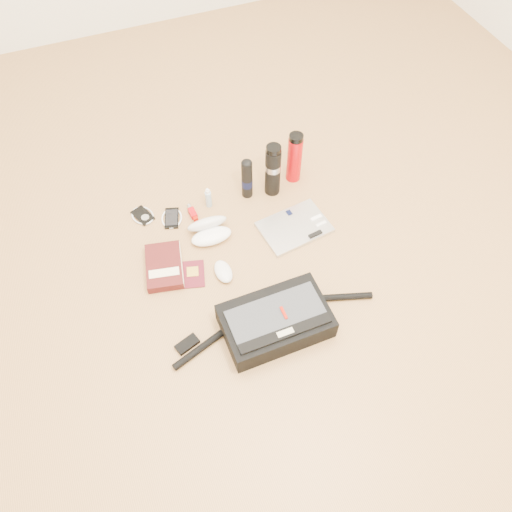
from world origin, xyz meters
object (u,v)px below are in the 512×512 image
object	(u,v)px
messenger_bag	(275,321)
book	(164,266)
laptop	(295,227)
thermos_black	(273,170)
thermos_red	(295,158)

from	to	relation	value
messenger_bag	book	size ratio (longest dim) A/B	3.35
book	messenger_bag	bearing A→B (deg)	-40.60
laptop	book	bearing A→B (deg)	172.37
messenger_bag	laptop	world-z (taller)	messenger_bag
laptop	book	size ratio (longest dim) A/B	1.28
laptop	thermos_black	size ratio (longest dim) A/B	1.17
laptop	book	world-z (taller)	book
book	thermos_red	distance (m)	0.77
book	thermos_red	world-z (taller)	thermos_red
messenger_bag	book	world-z (taller)	messenger_bag
messenger_bag	thermos_black	bearing A→B (deg)	67.89
thermos_black	laptop	bearing A→B (deg)	-88.63
book	thermos_black	bearing A→B (deg)	34.30
messenger_bag	thermos_red	xyz separation A→B (m)	(0.39, 0.70, 0.08)
laptop	book	distance (m)	0.59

